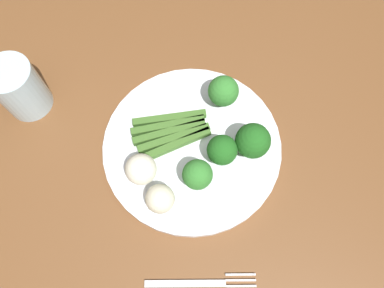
% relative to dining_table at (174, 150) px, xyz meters
% --- Properties ---
extents(ground_plane, '(6.00, 6.00, 0.02)m').
position_rel_dining_table_xyz_m(ground_plane, '(0.00, 0.00, -0.67)').
color(ground_plane, tan).
extents(dining_table, '(1.42, 0.97, 0.76)m').
position_rel_dining_table_xyz_m(dining_table, '(0.00, 0.00, 0.00)').
color(dining_table, brown).
rests_on(dining_table, ground_plane).
extents(plate, '(0.30, 0.30, 0.01)m').
position_rel_dining_table_xyz_m(plate, '(0.04, 0.03, 0.10)').
color(plate, white).
rests_on(plate, dining_table).
extents(asparagus_bundle, '(0.08, 0.13, 0.01)m').
position_rel_dining_table_xyz_m(asparagus_bundle, '(0.01, -0.00, 0.12)').
color(asparagus_bundle, '#3D6626').
rests_on(asparagus_bundle, plate).
extents(broccoli_back_right, '(0.05, 0.05, 0.06)m').
position_rel_dining_table_xyz_m(broccoli_back_right, '(0.07, 0.07, 0.15)').
color(broccoli_back_right, '#4C7F2B').
rests_on(broccoli_back_right, plate).
extents(broccoli_left, '(0.05, 0.05, 0.06)m').
position_rel_dining_table_xyz_m(broccoli_left, '(-0.03, 0.09, 0.15)').
color(broccoli_left, '#609E3D').
rests_on(broccoli_left, plate).
extents(broccoli_outer_edge, '(0.05, 0.05, 0.06)m').
position_rel_dining_table_xyz_m(broccoli_outer_edge, '(0.10, 0.02, 0.15)').
color(broccoli_outer_edge, '#609E3D').
rests_on(broccoli_outer_edge, plate).
extents(broccoli_near_center, '(0.06, 0.06, 0.07)m').
position_rel_dining_table_xyz_m(broccoli_near_center, '(0.07, 0.12, 0.15)').
color(broccoli_near_center, '#4C7F2B').
rests_on(broccoli_near_center, plate).
extents(cauliflower_right, '(0.05, 0.05, 0.05)m').
position_rel_dining_table_xyz_m(cauliflower_right, '(0.12, -0.04, 0.13)').
color(cauliflower_right, beige).
rests_on(cauliflower_right, plate).
extents(cauliflower_edge, '(0.05, 0.05, 0.05)m').
position_rel_dining_table_xyz_m(cauliflower_edge, '(0.07, -0.06, 0.14)').
color(cauliflower_edge, silver).
rests_on(cauliflower_edge, plate).
extents(fork, '(0.05, 0.17, 0.00)m').
position_rel_dining_table_xyz_m(fork, '(0.25, -0.00, 0.10)').
color(fork, silver).
rests_on(fork, dining_table).
extents(water_glass, '(0.08, 0.08, 0.10)m').
position_rel_dining_table_xyz_m(water_glass, '(-0.11, -0.23, 0.15)').
color(water_glass, silver).
rests_on(water_glass, dining_table).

